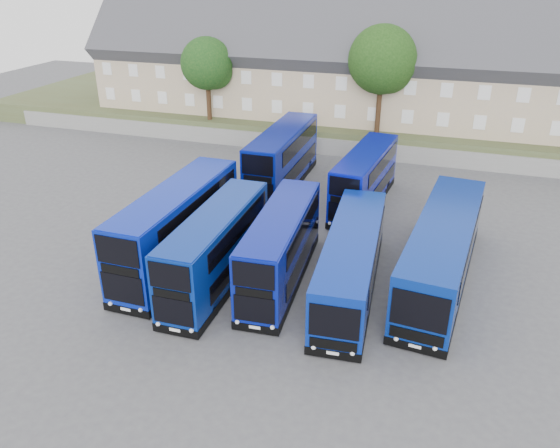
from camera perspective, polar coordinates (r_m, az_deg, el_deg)
The scene contains 13 objects.
ground at distance 28.38m, azimuth -2.37°, elevation -7.93°, with size 120.00×120.00×0.00m, color #4B4B50.
retaining_wall at distance 49.18m, azimuth 7.36°, elevation 7.81°, with size 70.00×0.40×1.50m, color slate.
earth_bank at distance 58.59m, azimuth 9.33°, elevation 10.86°, with size 80.00×20.00×2.00m, color #4B502D.
terrace_row at distance 53.15m, azimuth 12.33°, elevation 15.30°, with size 60.00×10.40×11.20m.
dd_front_left at distance 31.17m, azimuth -10.65°, elevation -0.44°, with size 2.73×11.32×4.49m.
dd_front_mid at distance 29.02m, azimuth -6.66°, elevation -2.72°, with size 2.45×10.20×4.04m.
dd_front_right at distance 29.00m, azimuth 0.08°, elevation -2.63°, with size 2.93×10.10×3.96m.
dd_rear_left at distance 41.71m, azimuth 0.26°, elevation 6.78°, with size 2.55×11.11×4.41m.
dd_rear_right at distance 38.79m, azimuth 8.81°, elevation 4.60°, with size 3.21×10.07×3.94m.
coach_east_a at distance 28.64m, azimuth 7.45°, elevation -4.04°, with size 3.37×12.11×3.27m.
coach_east_b at distance 30.24m, azimuth 16.56°, elevation -2.86°, with size 4.07×13.54×3.65m.
tree_west at distance 52.88m, azimuth -7.46°, elevation 16.10°, with size 4.80×4.80×7.65m.
tree_mid at distance 48.70m, azimuth 10.82°, elevation 16.27°, with size 5.76×5.76×9.18m.
Camera 1 is at (8.38, -22.09, 15.73)m, focal length 35.00 mm.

